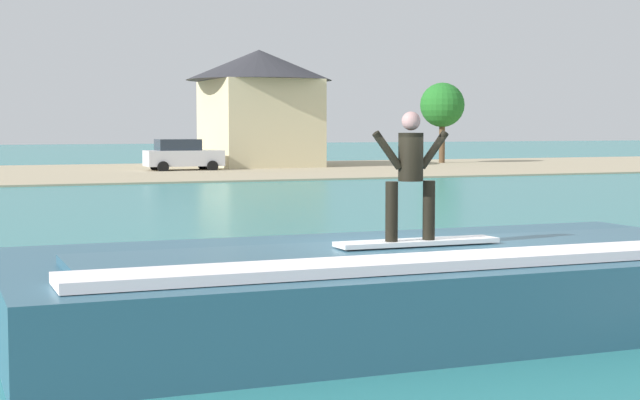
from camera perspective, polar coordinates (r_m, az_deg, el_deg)
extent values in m
plane|color=teal|center=(13.45, 4.86, -7.03)|extent=(260.00, 260.00, 0.00)
cube|color=#2D596D|center=(13.16, 4.32, -5.10)|extent=(10.12, 4.69, 0.99)
cube|color=#2D596D|center=(12.56, 5.50, -3.03)|extent=(8.60, 2.11, 0.11)
cube|color=white|center=(11.74, 7.59, -3.50)|extent=(9.11, 0.85, 0.12)
cube|color=white|center=(12.78, 5.64, -2.43)|extent=(2.20, 0.43, 0.06)
cube|color=black|center=(12.78, 5.64, -2.32)|extent=(2.02, 0.04, 0.01)
cylinder|color=black|center=(12.52, 4.16, -0.67)|extent=(0.16, 0.16, 0.76)
cylinder|color=black|center=(12.76, 6.31, -0.59)|extent=(0.16, 0.16, 0.76)
cylinder|color=black|center=(12.60, 5.26, 2.49)|extent=(0.32, 0.32, 0.61)
sphere|color=tan|center=(12.59, 5.28, 4.57)|extent=(0.24, 0.24, 0.24)
cylinder|color=black|center=(12.45, 3.92, 2.89)|extent=(0.41, 0.10, 0.50)
cylinder|color=black|center=(12.75, 6.58, 2.90)|extent=(0.41, 0.10, 0.50)
cube|color=tan|center=(55.52, -15.46, 1.49)|extent=(120.00, 21.94, 0.09)
cube|color=silver|center=(57.21, -7.88, 2.41)|extent=(4.39, 1.90, 0.90)
cube|color=#262D38|center=(57.12, -8.21, 3.18)|extent=(2.41, 1.71, 0.64)
cylinder|color=black|center=(58.55, -6.75, 2.03)|extent=(0.64, 0.22, 0.64)
cylinder|color=black|center=(56.62, -6.23, 1.95)|extent=(0.64, 0.22, 0.64)
cylinder|color=black|center=(57.88, -9.48, 1.97)|extent=(0.64, 0.22, 0.64)
cylinder|color=black|center=(55.93, -9.05, 1.90)|extent=(0.64, 0.22, 0.64)
cube|color=beige|center=(62.64, -3.53, 4.41)|extent=(6.19, 7.44, 5.48)
cone|color=#2D2D33|center=(62.76, -3.54, 7.79)|extent=(9.23, 9.23, 1.92)
cylinder|color=brown|center=(68.16, 7.06, 3.39)|extent=(0.41, 0.41, 3.14)
sphere|color=#236E25|center=(68.16, 7.08, 5.48)|extent=(3.03, 3.03, 3.03)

